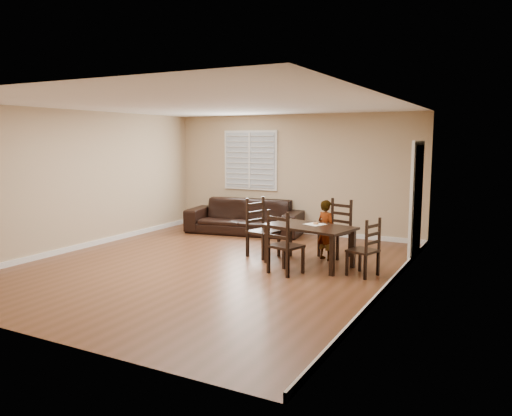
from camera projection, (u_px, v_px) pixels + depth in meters
The scene contains 11 objects.
ground at pixel (211, 266), 8.50m from camera, with size 7.00×7.00×0.00m, color brown.
room at pixel (217, 159), 8.40m from camera, with size 6.04×7.04×2.72m.
dining_table at pixel (309, 231), 8.46m from camera, with size 1.61×1.12×0.69m.
chair_near at pixel (339, 230), 9.20m from camera, with size 0.58×0.56×1.05m.
chair_far at pixel (281, 246), 7.88m from camera, with size 0.57×0.55×1.04m.
chair_left at pixel (258, 229), 9.21m from camera, with size 0.57×0.59×1.08m.
chair_right at pixel (369, 251), 7.76m from camera, with size 0.50×0.52×0.93m.
child at pixel (326, 230), 8.87m from camera, with size 0.39×0.26×1.08m, color gray.
napkin at pixel (315, 224), 8.58m from camera, with size 0.30×0.30×0.00m, color silver.
donut at pixel (316, 223), 8.56m from camera, with size 0.10×0.10×0.04m.
sofa at pixel (245, 217), 11.43m from camera, with size 2.63×1.03×0.77m, color black.
Camera 1 is at (4.55, -6.97, 2.14)m, focal length 35.00 mm.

